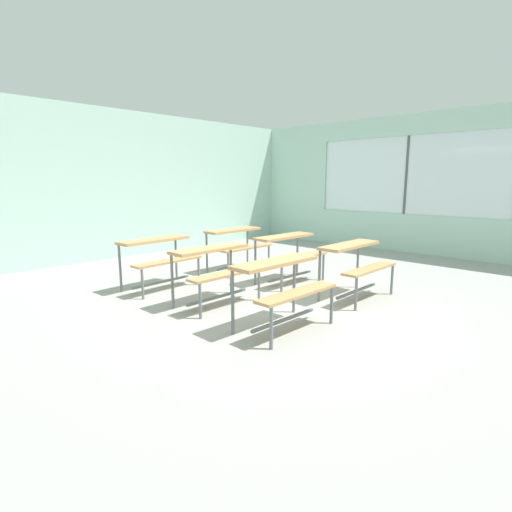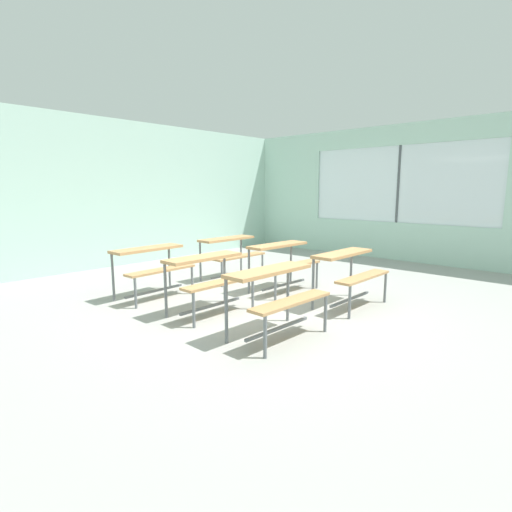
{
  "view_description": "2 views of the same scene",
  "coord_description": "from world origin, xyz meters",
  "px_view_note": "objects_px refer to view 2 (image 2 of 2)",
  "views": [
    {
      "loc": [
        -3.8,
        -3.3,
        1.6
      ],
      "look_at": [
        0.22,
        0.54,
        0.54
      ],
      "focal_mm": 28.0,
      "sensor_mm": 36.0,
      "label": 1
    },
    {
      "loc": [
        -3.8,
        -3.3,
        1.6
      ],
      "look_at": [
        0.78,
        0.94,
        0.55
      ],
      "focal_mm": 28.0,
      "sensor_mm": 36.0,
      "label": 2
    }
  ],
  "objects_px": {
    "desk_bench_r1c0": "(209,271)",
    "desk_bench_r1c1": "(283,256)",
    "desk_bench_r0c1": "(349,266)",
    "desk_bench_r0c0": "(276,287)",
    "desk_bench_r2c1": "(231,248)",
    "desk_bench_r2c0": "(152,260)"
  },
  "relations": [
    {
      "from": "desk_bench_r1c0",
      "to": "desk_bench_r1c1",
      "type": "bearing_deg",
      "value": 1.28
    },
    {
      "from": "desk_bench_r0c1",
      "to": "desk_bench_r1c1",
      "type": "distance_m",
      "value": 1.2
    },
    {
      "from": "desk_bench_r1c1",
      "to": "desk_bench_r1c0",
      "type": "bearing_deg",
      "value": -176.38
    },
    {
      "from": "desk_bench_r0c0",
      "to": "desk_bench_r0c1",
      "type": "bearing_deg",
      "value": 2.07
    },
    {
      "from": "desk_bench_r0c1",
      "to": "desk_bench_r2c1",
      "type": "xyz_separation_m",
      "value": [
        0.04,
        2.38,
        0.0
      ]
    },
    {
      "from": "desk_bench_r0c0",
      "to": "desk_bench_r2c0",
      "type": "bearing_deg",
      "value": 91.36
    },
    {
      "from": "desk_bench_r0c1",
      "to": "desk_bench_r1c1",
      "type": "xyz_separation_m",
      "value": [
        0.03,
        1.2,
        0.0
      ]
    },
    {
      "from": "desk_bench_r2c0",
      "to": "desk_bench_r2c1",
      "type": "height_order",
      "value": "same"
    },
    {
      "from": "desk_bench_r1c0",
      "to": "desk_bench_r2c0",
      "type": "distance_m",
      "value": 1.2
    },
    {
      "from": "desk_bench_r0c0",
      "to": "desk_bench_r1c0",
      "type": "relative_size",
      "value": 1.01
    },
    {
      "from": "desk_bench_r0c0",
      "to": "desk_bench_r0c1",
      "type": "distance_m",
      "value": 1.58
    },
    {
      "from": "desk_bench_r0c0",
      "to": "desk_bench_r1c0",
      "type": "distance_m",
      "value": 1.18
    },
    {
      "from": "desk_bench_r0c0",
      "to": "desk_bench_r1c1",
      "type": "distance_m",
      "value": 2.02
    },
    {
      "from": "desk_bench_r2c0",
      "to": "desk_bench_r2c1",
      "type": "relative_size",
      "value": 1.02
    },
    {
      "from": "desk_bench_r0c0",
      "to": "desk_bench_r0c1",
      "type": "xyz_separation_m",
      "value": [
        1.58,
        0.02,
        0.0
      ]
    },
    {
      "from": "desk_bench_r0c1",
      "to": "desk_bench_r2c0",
      "type": "distance_m",
      "value": 2.85
    },
    {
      "from": "desk_bench_r1c1",
      "to": "desk_bench_r2c0",
      "type": "height_order",
      "value": "same"
    },
    {
      "from": "desk_bench_r0c0",
      "to": "desk_bench_r1c0",
      "type": "bearing_deg",
      "value": 88.13
    },
    {
      "from": "desk_bench_r0c0",
      "to": "desk_bench_r1c1",
      "type": "xyz_separation_m",
      "value": [
        1.62,
        1.22,
        0.0
      ]
    },
    {
      "from": "desk_bench_r0c0",
      "to": "desk_bench_r1c1",
      "type": "relative_size",
      "value": 0.99
    },
    {
      "from": "desk_bench_r1c0",
      "to": "desk_bench_r1c1",
      "type": "xyz_separation_m",
      "value": [
        1.55,
        0.04,
        0.0
      ]
    },
    {
      "from": "desk_bench_r1c0",
      "to": "desk_bench_r2c0",
      "type": "relative_size",
      "value": 0.98
    }
  ]
}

